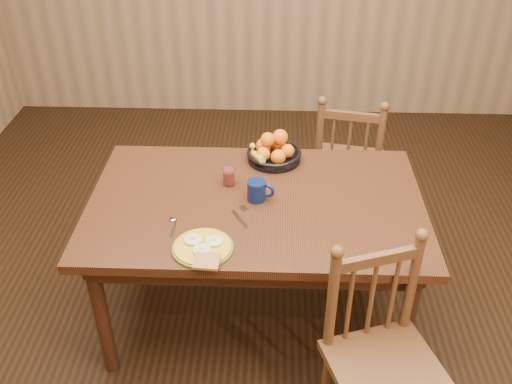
{
  "coord_description": "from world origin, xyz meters",
  "views": [
    {
      "loc": [
        0.08,
        -2.22,
        2.32
      ],
      "look_at": [
        0.0,
        0.0,
        0.8
      ],
      "focal_mm": 40.0,
      "sensor_mm": 36.0,
      "label": 1
    }
  ],
  "objects_px": {
    "chair_far": "(348,164)",
    "fruit_bowl": "(274,151)",
    "chair_near": "(382,358)",
    "coffee_mug": "(257,190)",
    "breakfast_plate": "(203,248)",
    "dining_table": "(256,215)"
  },
  "relations": [
    {
      "from": "chair_far",
      "to": "fruit_bowl",
      "type": "relative_size",
      "value": 3.22
    },
    {
      "from": "chair_far",
      "to": "coffee_mug",
      "type": "relative_size",
      "value": 6.99
    },
    {
      "from": "chair_near",
      "to": "breakfast_plate",
      "type": "bearing_deg",
      "value": 138.83
    },
    {
      "from": "dining_table",
      "to": "coffee_mug",
      "type": "height_order",
      "value": "coffee_mug"
    },
    {
      "from": "chair_near",
      "to": "coffee_mug",
      "type": "relative_size",
      "value": 7.11
    },
    {
      "from": "dining_table",
      "to": "fruit_bowl",
      "type": "xyz_separation_m",
      "value": [
        0.08,
        0.38,
        0.14
      ]
    },
    {
      "from": "dining_table",
      "to": "chair_near",
      "type": "relative_size",
      "value": 1.68
    },
    {
      "from": "coffee_mug",
      "to": "dining_table",
      "type": "bearing_deg",
      "value": -118.81
    },
    {
      "from": "chair_far",
      "to": "dining_table",
      "type": "bearing_deg",
      "value": 67.52
    },
    {
      "from": "breakfast_plate",
      "to": "fruit_bowl",
      "type": "bearing_deg",
      "value": 69.02
    },
    {
      "from": "chair_far",
      "to": "coffee_mug",
      "type": "bearing_deg",
      "value": 67.47
    },
    {
      "from": "breakfast_plate",
      "to": "chair_far",
      "type": "bearing_deg",
      "value": 58.08
    },
    {
      "from": "dining_table",
      "to": "chair_near",
      "type": "height_order",
      "value": "chair_near"
    },
    {
      "from": "dining_table",
      "to": "coffee_mug",
      "type": "xyz_separation_m",
      "value": [
        0.01,
        0.01,
        0.14
      ]
    },
    {
      "from": "dining_table",
      "to": "chair_near",
      "type": "distance_m",
      "value": 0.89
    },
    {
      "from": "chair_near",
      "to": "fruit_bowl",
      "type": "height_order",
      "value": "chair_near"
    },
    {
      "from": "chair_far",
      "to": "coffee_mug",
      "type": "distance_m",
      "value": 1.04
    },
    {
      "from": "coffee_mug",
      "to": "fruit_bowl",
      "type": "xyz_separation_m",
      "value": [
        0.07,
        0.37,
        0.0
      ]
    },
    {
      "from": "coffee_mug",
      "to": "breakfast_plate",
      "type": "bearing_deg",
      "value": -119.54
    },
    {
      "from": "breakfast_plate",
      "to": "coffee_mug",
      "type": "bearing_deg",
      "value": 60.46
    },
    {
      "from": "chair_near",
      "to": "dining_table",
      "type": "bearing_deg",
      "value": 109.53
    },
    {
      "from": "dining_table",
      "to": "fruit_bowl",
      "type": "bearing_deg",
      "value": 78.42
    }
  ]
}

